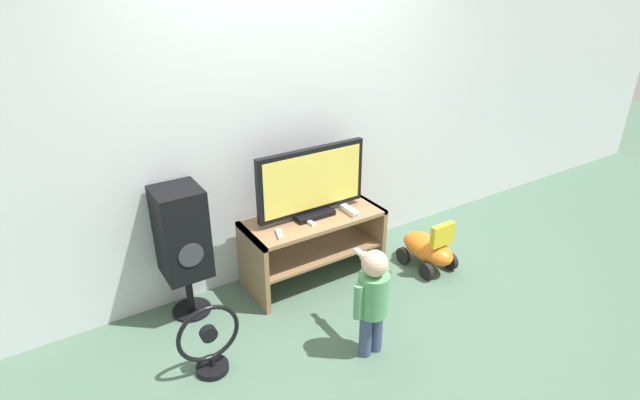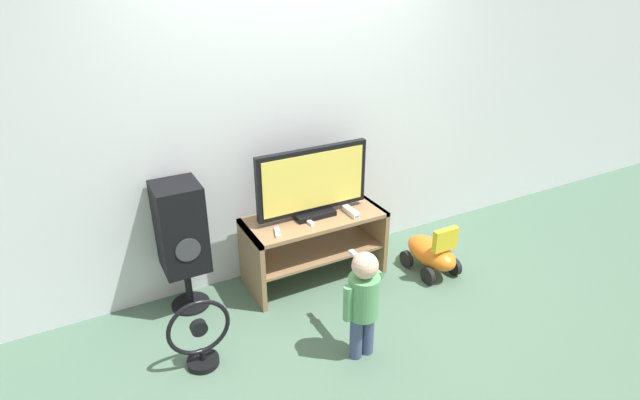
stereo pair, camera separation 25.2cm
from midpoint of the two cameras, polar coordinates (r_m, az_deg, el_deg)
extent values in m
plane|color=#4C6B56|center=(3.94, 2.86, -10.46)|extent=(16.00, 16.00, 0.00)
cube|color=silver|center=(3.81, -1.05, 10.10)|extent=(10.00, 0.06, 2.60)
cube|color=#93704C|center=(3.83, 1.21, -2.08)|extent=(1.09, 0.48, 0.03)
cube|color=#93704C|center=(3.97, 1.17, -5.78)|extent=(1.05, 0.44, 0.02)
cube|color=#93704C|center=(3.77, -5.90, -7.36)|extent=(0.04, 0.48, 0.55)
cube|color=#93704C|center=(4.21, 7.46, -3.65)|extent=(0.04, 0.48, 0.55)
cube|color=black|center=(3.83, 1.04, -1.47)|extent=(0.31, 0.20, 0.04)
cube|color=black|center=(3.72, 1.08, 2.27)|extent=(0.90, 0.05, 0.50)
cube|color=#F2D859|center=(3.70, 1.29, 2.12)|extent=(0.83, 0.01, 0.43)
cube|color=white|center=(3.86, 5.42, -1.36)|extent=(0.05, 0.18, 0.04)
cube|color=#3F8CE5|center=(3.80, 6.18, -1.92)|extent=(0.03, 0.00, 0.01)
cube|color=white|center=(3.58, -2.88, -3.77)|extent=(0.07, 0.13, 0.02)
cylinder|color=#337FD8|center=(3.57, -2.89, -3.59)|extent=(0.01, 0.01, 0.00)
cube|color=white|center=(3.73, 0.61, -2.48)|extent=(0.05, 0.13, 0.02)
cylinder|color=#337FD8|center=(3.72, 0.61, -2.30)|extent=(0.01, 0.01, 0.00)
cylinder|color=#3F4C72|center=(3.31, 6.40, -15.33)|extent=(0.08, 0.08, 0.31)
cylinder|color=#3F4C72|center=(3.35, 7.69, -14.82)|extent=(0.08, 0.08, 0.31)
cylinder|color=#599E66|center=(3.14, 7.34, -10.92)|extent=(0.19, 0.19, 0.28)
sphere|color=beige|center=(3.02, 7.58, -7.48)|extent=(0.16, 0.16, 0.16)
cylinder|color=#599E66|center=(3.10, 5.59, -11.72)|extent=(0.06, 0.06, 0.24)
cylinder|color=#599E66|center=(3.22, 7.88, -7.67)|extent=(0.06, 0.24, 0.06)
sphere|color=beige|center=(3.30, 6.67, -6.69)|extent=(0.07, 0.07, 0.07)
cube|color=white|center=(3.33, 6.28, -6.37)|extent=(0.03, 0.13, 0.02)
cylinder|color=black|center=(3.89, -12.72, -11.51)|extent=(0.28, 0.28, 0.02)
cylinder|color=black|center=(3.80, -12.96, -9.58)|extent=(0.05, 0.05, 0.34)
cube|color=black|center=(3.55, -13.72, -3.06)|extent=(0.31, 0.32, 0.64)
cylinder|color=#38383D|center=(3.45, -12.82, -5.64)|extent=(0.17, 0.01, 0.17)
cylinder|color=black|center=(3.39, -11.04, -17.70)|extent=(0.20, 0.20, 0.04)
cylinder|color=black|center=(3.35, -11.12, -17.05)|extent=(0.04, 0.04, 0.06)
torus|color=black|center=(3.21, -11.45, -14.18)|extent=(0.40, 0.03, 0.40)
cylinder|color=black|center=(3.21, -11.45, -14.18)|extent=(0.10, 0.05, 0.10)
ellipsoid|color=orange|center=(4.22, 14.28, -5.86)|extent=(0.27, 0.51, 0.20)
cube|color=yellow|center=(4.04, 15.87, -4.41)|extent=(0.22, 0.05, 0.18)
cylinder|color=black|center=(4.28, 11.53, -6.66)|extent=(0.04, 0.14, 0.14)
cylinder|color=black|center=(4.44, 14.27, -5.70)|extent=(0.04, 0.14, 0.14)
cylinder|color=black|center=(4.11, 13.99, -8.44)|extent=(0.04, 0.14, 0.14)
cylinder|color=black|center=(4.27, 16.75, -7.36)|extent=(0.04, 0.14, 0.14)
camera|label=1|loc=(0.13, -88.04, 0.94)|focal=28.00mm
camera|label=2|loc=(0.13, 91.96, -0.94)|focal=28.00mm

